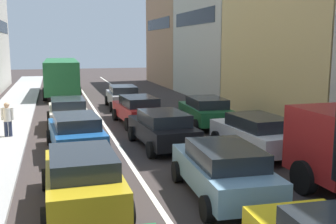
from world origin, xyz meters
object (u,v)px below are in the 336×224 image
(pedestrian_mid_sidewalk, at_px, (7,118))
(wagon_left_lane_second, at_px, (82,177))
(bus_mid_queue_primary, at_px, (61,74))
(sedan_left_lane_third, at_px, (76,132))
(sedan_centre_lane_fifth, at_px, (123,96))
(wagon_right_lane_far, at_px, (206,111))
(coupe_centre_lane_fourth, at_px, (138,109))
(sedan_left_lane_fourth, at_px, (68,112))
(sedan_right_lane_behind_truck, at_px, (256,133))
(hatchback_centre_lane_third, at_px, (163,128))
(sedan_centre_lane_second, at_px, (223,169))

(pedestrian_mid_sidewalk, bearing_deg, wagon_left_lane_second, -155.41)
(bus_mid_queue_primary, bearing_deg, sedan_left_lane_third, -178.79)
(wagon_left_lane_second, xyz_separation_m, sedan_centre_lane_fifth, (3.77, 16.18, 0.00))
(bus_mid_queue_primary, bearing_deg, wagon_right_lane_far, -154.98)
(pedestrian_mid_sidewalk, bearing_deg, coupe_centre_lane_fourth, -65.93)
(sedan_left_lane_fourth, height_order, sedan_right_lane_behind_truck, same)
(coupe_centre_lane_fourth, relative_size, bus_mid_queue_primary, 0.42)
(coupe_centre_lane_fourth, distance_m, sedan_right_lane_behind_truck, 7.60)
(sedan_left_lane_fourth, bearing_deg, sedan_centre_lane_fifth, -34.58)
(wagon_left_lane_second, bearing_deg, hatchback_centre_lane_third, -34.35)
(sedan_centre_lane_fifth, relative_size, pedestrian_mid_sidewalk, 2.62)
(bus_mid_queue_primary, xyz_separation_m, pedestrian_mid_sidewalk, (-2.68, -15.69, -0.81))
(wagon_right_lane_far, xyz_separation_m, bus_mid_queue_primary, (-6.81, 15.23, 0.96))
(sedan_centre_lane_second, bearing_deg, sedan_right_lane_behind_truck, -34.99)
(sedan_left_lane_third, relative_size, bus_mid_queue_primary, 0.42)
(hatchback_centre_lane_third, xyz_separation_m, sedan_right_lane_behind_truck, (3.21, -1.86, 0.00))
(wagon_left_lane_second, xyz_separation_m, bus_mid_queue_primary, (0.06, 24.29, 0.96))
(hatchback_centre_lane_third, distance_m, pedestrian_mid_sidewalk, 6.99)
(sedan_centre_lane_second, xyz_separation_m, bus_mid_queue_primary, (-3.68, 24.67, 0.96))
(sedan_centre_lane_second, bearing_deg, wagon_right_lane_far, -15.38)
(wagon_left_lane_second, relative_size, coupe_centre_lane_fourth, 0.98)
(sedan_centre_lane_second, distance_m, bus_mid_queue_primary, 24.96)
(sedan_left_lane_fourth, distance_m, bus_mid_queue_primary, 13.73)
(sedan_left_lane_third, bearing_deg, sedan_left_lane_fourth, -2.41)
(sedan_left_lane_fourth, relative_size, sedan_right_lane_behind_truck, 0.98)
(sedan_centre_lane_fifth, bearing_deg, pedestrian_mid_sidewalk, 141.55)
(sedan_left_lane_fourth, height_order, sedan_centre_lane_fifth, same)
(coupe_centre_lane_fourth, bearing_deg, wagon_right_lane_far, -116.66)
(coupe_centre_lane_fourth, relative_size, pedestrian_mid_sidewalk, 2.65)
(sedan_centre_lane_second, height_order, sedan_centre_lane_fifth, same)
(wagon_left_lane_second, distance_m, coupe_centre_lane_fourth, 11.05)
(sedan_centre_lane_second, relative_size, pedestrian_mid_sidewalk, 2.64)
(sedan_centre_lane_fifth, height_order, wagon_right_lane_far, same)
(bus_mid_queue_primary, bearing_deg, sedan_centre_lane_second, -170.57)
(sedan_right_lane_behind_truck, bearing_deg, sedan_centre_lane_fifth, 9.65)
(sedan_centre_lane_fifth, xyz_separation_m, bus_mid_queue_primary, (-3.71, 8.11, 0.96))
(wagon_left_lane_second, relative_size, sedan_left_lane_fourth, 1.00)
(hatchback_centre_lane_third, bearing_deg, sedan_left_lane_third, 83.85)
(sedan_left_lane_third, distance_m, coupe_centre_lane_fourth, 5.98)
(wagon_left_lane_second, relative_size, sedan_centre_lane_fifth, 0.99)
(hatchback_centre_lane_third, height_order, sedan_right_lane_behind_truck, same)
(coupe_centre_lane_fourth, xyz_separation_m, sedan_left_lane_fourth, (-3.58, 0.16, 0.00))
(sedan_left_lane_fourth, distance_m, pedestrian_mid_sidewalk, 3.33)
(hatchback_centre_lane_third, height_order, sedan_left_lane_third, same)
(sedan_left_lane_fourth, bearing_deg, sedan_centre_lane_second, -162.13)
(pedestrian_mid_sidewalk, bearing_deg, sedan_left_lane_third, -129.90)
(coupe_centre_lane_fourth, height_order, wagon_right_lane_far, same)
(wagon_left_lane_second, height_order, hatchback_centre_lane_third, same)
(wagon_right_lane_far, bearing_deg, sedan_left_lane_third, 120.63)
(sedan_centre_lane_fifth, xyz_separation_m, pedestrian_mid_sidewalk, (-6.39, -7.58, 0.15))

